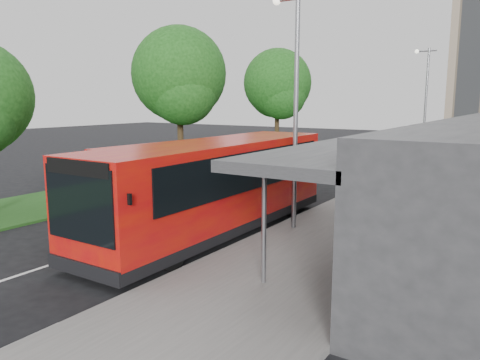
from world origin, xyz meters
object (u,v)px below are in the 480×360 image
Objects in this scene: bus_second at (204,173)px; car_far at (422,135)px; lamp_post_near at (294,98)px; lamp_post_far at (425,99)px; bollard at (425,162)px; bus_main at (215,187)px; tree_far at (278,87)px; tree_mid at (180,80)px; litter_bin at (386,187)px; car_near at (429,140)px.

car_far is (0.20, 40.79, -0.83)m from bus_second.
lamp_post_near reaches higher than car_far.
lamp_post_far is (0.00, 20.00, 0.00)m from lamp_post_near.
bollard is at bearing -73.01° from lamp_post_far.
bus_main is 1.10× the size of bus_second.
tree_far is 7.72× the size of bollard.
car_far is (6.36, 35.05, -5.12)m from tree_mid.
car_near is at bearing 97.94° from litter_bin.
lamp_post_far is at bearing -101.05° from car_far.
lamp_post_near is (11.13, -19.05, -0.92)m from tree_far.
tree_mid reaches higher than bus_main.
tree_mid is 13.24m from bus_main.
tree_mid is 2.24× the size of car_far.
lamp_post_near reaches higher than litter_bin.
bus_second is 16.74m from bollard.
tree_mid is 13.44m from litter_bin.
lamp_post_far is at bearing 79.01° from bus_second.
bollard is 20.08m from car_near.
bus_second is 3.20× the size of car_near.
tree_mid is 2.76× the size of car_near.
tree_mid is 0.86× the size of bus_second.
bus_second is at bearing 132.66° from bus_main.
bollard is 0.28× the size of car_far.
tree_mid reaches higher than car_near.
lamp_post_far is 5.11m from bollard.
car_near is at bearing 64.81° from tree_far.
tree_far reaches higher than lamp_post_near.
car_far is (-1.94, 5.42, 0.11)m from car_near.
bus_main is 12.70× the size of litter_bin.
lamp_post_far is at bearing 106.99° from bollard.
lamp_post_near is 8.44m from litter_bin.
car_far is (6.36, 23.05, -4.97)m from tree_far.
bus_second is 9.18× the size of bollard.
tree_mid reaches higher than bus_second.
litter_bin is at bearing 0.94° from tree_mid.
bus_second reaches higher than car_near.
car_far is (-2.66, 43.84, -1.00)m from bus_main.
lamp_post_near is at bearing -77.50° from car_near.
lamp_post_near is (11.13, -7.05, -1.06)m from tree_mid.
litter_bin is 35.37m from car_far.
lamp_post_near reaches higher than bollard.
car_far is at bearing 99.84° from litter_bin.
lamp_post_far is 7.08× the size of bollard.
bus_main is at bearing -109.76° from car_far.
car_near is at bearing 94.42° from lamp_post_near.
bus_main is 2.87× the size of car_far.
bollard is (5.90, 15.64, -0.77)m from bus_second.
tree_mid is 35.99m from car_far.
lamp_post_near is 0.77× the size of bus_second.
lamp_post_far is at bearing 4.87° from tree_far.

